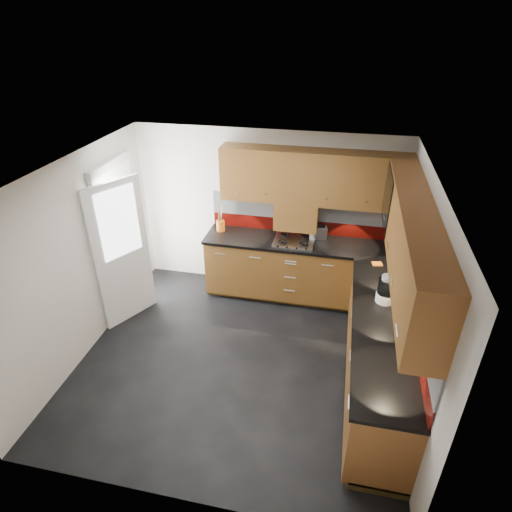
% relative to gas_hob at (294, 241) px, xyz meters
% --- Properties ---
extents(room, '(4.00, 3.80, 2.64)m').
position_rel_gas_hob_xyz_m(room, '(-0.45, -1.47, 0.54)').
color(room, black).
extents(base_cabinets, '(2.70, 3.20, 0.95)m').
position_rel_gas_hob_xyz_m(base_cabinets, '(0.62, -0.75, -0.52)').
color(base_cabinets, brown).
rests_on(base_cabinets, room).
extents(countertop, '(2.72, 3.22, 0.04)m').
position_rel_gas_hob_xyz_m(countertop, '(0.60, -0.77, -0.03)').
color(countertop, black).
rests_on(countertop, base_cabinets).
extents(backsplash, '(2.70, 3.20, 0.54)m').
position_rel_gas_hob_xyz_m(backsplash, '(0.83, -0.54, 0.26)').
color(backsplash, maroon).
rests_on(backsplash, countertop).
extents(upper_cabinets, '(2.50, 3.20, 0.72)m').
position_rel_gas_hob_xyz_m(upper_cabinets, '(0.78, -0.69, 0.88)').
color(upper_cabinets, brown).
rests_on(upper_cabinets, room).
extents(extractor_hood, '(0.60, 0.33, 0.40)m').
position_rel_gas_hob_xyz_m(extractor_hood, '(0.00, 0.17, 0.33)').
color(extractor_hood, brown).
rests_on(extractor_hood, room).
extents(glass_cabinet, '(0.32, 0.80, 0.66)m').
position_rel_gas_hob_xyz_m(glass_cabinet, '(1.26, -0.40, 0.91)').
color(glass_cabinet, black).
rests_on(glass_cabinet, room).
extents(back_door, '(0.42, 1.19, 2.04)m').
position_rel_gas_hob_xyz_m(back_door, '(-2.23, -0.72, 0.08)').
color(back_door, white).
rests_on(back_door, room).
extents(gas_hob, '(0.56, 0.49, 0.04)m').
position_rel_gas_hob_xyz_m(gas_hob, '(0.00, 0.00, 0.00)').
color(gas_hob, silver).
rests_on(gas_hob, countertop).
extents(utensil_pot, '(0.13, 0.13, 0.45)m').
position_rel_gas_hob_xyz_m(utensil_pot, '(-1.10, 0.13, 0.08)').
color(utensil_pot, '#D26713').
rests_on(utensil_pot, countertop).
extents(toaster, '(0.26, 0.19, 0.18)m').
position_rel_gas_hob_xyz_m(toaster, '(0.32, 0.19, 0.07)').
color(toaster, silver).
rests_on(toaster, countertop).
extents(food_processor, '(0.20, 0.20, 0.33)m').
position_rel_gas_hob_xyz_m(food_processor, '(1.17, -1.20, 0.14)').
color(food_processor, white).
rests_on(food_processor, countertop).
extents(paper_towel, '(0.16, 0.16, 0.27)m').
position_rel_gas_hob_xyz_m(paper_towel, '(1.27, -1.21, 0.12)').
color(paper_towel, white).
rests_on(paper_towel, countertop).
extents(orange_cloth, '(0.14, 0.13, 0.01)m').
position_rel_gas_hob_xyz_m(orange_cloth, '(1.12, -0.39, -0.01)').
color(orange_cloth, orange).
rests_on(orange_cloth, countertop).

